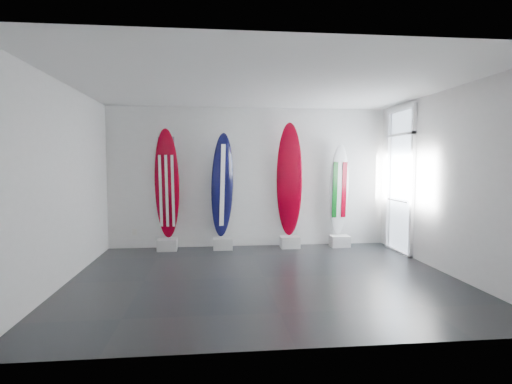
{
  "coord_description": "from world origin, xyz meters",
  "views": [
    {
      "loc": [
        -0.79,
        -6.24,
        1.79
      ],
      "look_at": [
        0.03,
        1.4,
        1.26
      ],
      "focal_mm": 28.4,
      "sensor_mm": 36.0,
      "label": 1
    }
  ],
  "objects": [
    {
      "name": "wall_outlet",
      "position": [
        -2.45,
        2.48,
        0.35
      ],
      "size": [
        0.09,
        0.02,
        0.13
      ],
      "primitive_type": "cube",
      "color": "silver",
      "rests_on": "wall_back"
    },
    {
      "name": "display_block_italy",
      "position": [
        1.94,
        2.18,
        0.12
      ],
      "size": [
        0.4,
        0.3,
        0.24
      ],
      "primitive_type": "cube",
      "color": "silver",
      "rests_on": "floor"
    },
    {
      "name": "display_block_usa",
      "position": [
        -1.74,
        2.18,
        0.12
      ],
      "size": [
        0.4,
        0.3,
        0.24
      ],
      "primitive_type": "cube",
      "color": "silver",
      "rests_on": "floor"
    },
    {
      "name": "surfboard_italy",
      "position": [
        1.94,
        2.28,
        1.23
      ],
      "size": [
        0.47,
        0.24,
        1.98
      ],
      "primitive_type": "ellipsoid",
      "rotation": [
        0.05,
        0.0,
        0.13
      ],
      "color": "silver",
      "rests_on": "display_block_italy"
    },
    {
      "name": "floor",
      "position": [
        0.0,
        0.0,
        0.0
      ],
      "size": [
        6.0,
        6.0,
        0.0
      ],
      "primitive_type": "plane",
      "color": "black",
      "rests_on": "ground"
    },
    {
      "name": "wall_right",
      "position": [
        3.0,
        0.0,
        1.5
      ],
      "size": [
        0.0,
        5.0,
        5.0
      ],
      "primitive_type": "plane",
      "rotation": [
        1.57,
        0.0,
        -1.57
      ],
      "color": "silver",
      "rests_on": "ground"
    },
    {
      "name": "wall_back",
      "position": [
        0.0,
        2.5,
        1.5
      ],
      "size": [
        6.0,
        0.0,
        6.0
      ],
      "primitive_type": "plane",
      "rotation": [
        1.57,
        0.0,
        0.0
      ],
      "color": "silver",
      "rests_on": "ground"
    },
    {
      "name": "display_block_navy",
      "position": [
        -0.59,
        2.18,
        0.12
      ],
      "size": [
        0.4,
        0.3,
        0.24
      ],
      "primitive_type": "cube",
      "color": "silver",
      "rests_on": "floor"
    },
    {
      "name": "surfboard_navy",
      "position": [
        -0.59,
        2.28,
        1.34
      ],
      "size": [
        0.55,
        0.42,
        2.2
      ],
      "primitive_type": "ellipsoid",
      "rotation": [
        0.08,
        0.0,
        0.38
      ],
      "color": "black",
      "rests_on": "display_block_navy"
    },
    {
      "name": "surfboard_usa",
      "position": [
        -1.74,
        2.28,
        1.38
      ],
      "size": [
        0.54,
        0.29,
        2.28
      ],
      "primitive_type": "ellipsoid",
      "rotation": [
        0.06,
        0.0,
        -0.15
      ],
      "color": "maroon",
      "rests_on": "display_block_usa"
    },
    {
      "name": "glass_door",
      "position": [
        2.97,
        1.55,
        1.43
      ],
      "size": [
        0.12,
        1.16,
        2.85
      ],
      "primitive_type": null,
      "color": "white",
      "rests_on": "floor"
    },
    {
      "name": "display_block_swiss",
      "position": [
        0.84,
        2.18,
        0.12
      ],
      "size": [
        0.4,
        0.3,
        0.24
      ],
      "primitive_type": "cube",
      "color": "silver",
      "rests_on": "floor"
    },
    {
      "name": "surfboard_swiss",
      "position": [
        0.84,
        2.28,
        1.45
      ],
      "size": [
        0.58,
        0.33,
        2.43
      ],
      "primitive_type": "ellipsoid",
      "rotation": [
        0.06,
        0.0,
        -0.17
      ],
      "color": "maroon",
      "rests_on": "display_block_swiss"
    },
    {
      "name": "wall_left",
      "position": [
        -3.0,
        0.0,
        1.5
      ],
      "size": [
        0.0,
        5.0,
        5.0
      ],
      "primitive_type": "plane",
      "rotation": [
        1.57,
        0.0,
        1.57
      ],
      "color": "silver",
      "rests_on": "ground"
    },
    {
      "name": "wall_front",
      "position": [
        0.0,
        -2.5,
        1.5
      ],
      "size": [
        6.0,
        0.0,
        6.0
      ],
      "primitive_type": "plane",
      "rotation": [
        -1.57,
        0.0,
        0.0
      ],
      "color": "silver",
      "rests_on": "ground"
    },
    {
      "name": "balcony",
      "position": [
        4.3,
        1.55,
        0.5
      ],
      "size": [
        2.8,
        2.2,
        1.2
      ],
      "primitive_type": null,
      "color": "slate",
      "rests_on": "ground"
    },
    {
      "name": "ceiling",
      "position": [
        0.0,
        0.0,
        3.0
      ],
      "size": [
        6.0,
        6.0,
        0.0
      ],
      "primitive_type": "plane",
      "rotation": [
        3.14,
        0.0,
        0.0
      ],
      "color": "white",
      "rests_on": "wall_back"
    }
  ]
}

